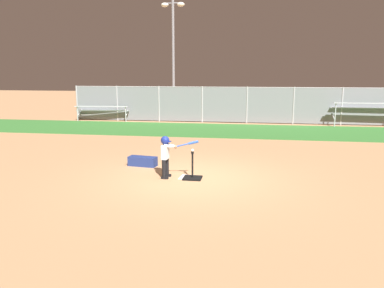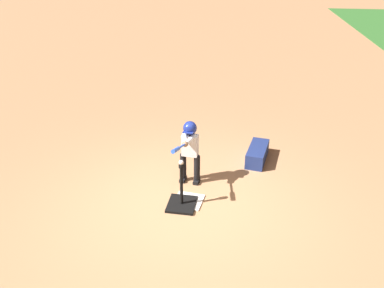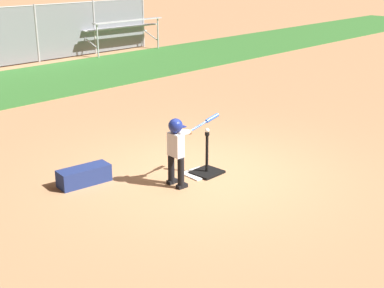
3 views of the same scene
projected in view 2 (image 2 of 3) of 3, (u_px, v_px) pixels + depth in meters
name	position (u px, v px, depth m)	size (l,w,h in m)	color
ground_plane	(186.00, 205.00, 5.81)	(90.00, 90.00, 0.00)	#AD7F56
home_plate	(188.00, 201.00, 5.91)	(0.44, 0.44, 0.02)	white
batting_tee	(182.00, 201.00, 5.78)	(0.48, 0.43, 0.72)	black
batter_child	(189.00, 145.00, 6.12)	(1.01, 0.36, 1.11)	black
baseball	(181.00, 162.00, 5.48)	(0.07, 0.07, 0.07)	white
equipment_bag	(257.00, 154.00, 7.07)	(0.84, 0.32, 0.28)	navy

